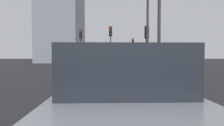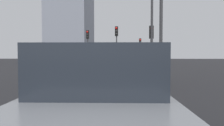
% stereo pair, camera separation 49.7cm
% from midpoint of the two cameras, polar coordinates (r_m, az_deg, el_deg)
% --- Properties ---
extents(car_silver_lead, '(4.22, 2.00, 1.62)m').
position_cam_midpoint_polar(car_silver_lead, '(10.90, 2.02, -1.45)').
color(car_silver_lead, '#A8AAB2').
rests_on(car_silver_lead, ground_plane).
extents(car_grey_second, '(4.71, 2.17, 1.60)m').
position_cam_midpoint_polar(car_grey_second, '(3.46, 1.35, -9.44)').
color(car_grey_second, slate).
rests_on(car_grey_second, ground_plane).
extents(traffic_light_near_left, '(0.32, 0.30, 4.15)m').
position_cam_midpoint_polar(traffic_light_near_left, '(22.57, -6.16, 6.04)').
color(traffic_light_near_left, '#2D2D30').
rests_on(traffic_light_near_left, ground_plane).
extents(traffic_light_near_right, '(0.33, 0.30, 4.17)m').
position_cam_midpoint_polar(traffic_light_near_right, '(19.55, 1.99, 6.70)').
color(traffic_light_near_right, '#2D2D30').
rests_on(traffic_light_near_right, ground_plane).
extents(traffic_light_far_left, '(0.32, 0.30, 3.54)m').
position_cam_midpoint_polar(traffic_light_far_left, '(14.94, 11.82, 6.35)').
color(traffic_light_far_left, '#2D2D30').
rests_on(traffic_light_far_left, ground_plane).
extents(traffic_light_far_right, '(0.32, 0.30, 3.52)m').
position_cam_midpoint_polar(traffic_light_far_right, '(25.64, 8.37, 4.60)').
color(traffic_light_far_right, '#2D2D30').
rests_on(traffic_light_far_right, ground_plane).
extents(street_lamp_kerbside, '(0.56, 0.36, 8.20)m').
position_cam_midpoint_polar(street_lamp_kerbside, '(14.48, 12.04, 15.33)').
color(street_lamp_kerbside, '#2D2D30').
rests_on(street_lamp_kerbside, ground_plane).
extents(street_lamp_far, '(0.56, 0.36, 7.05)m').
position_cam_midpoint_polar(street_lamp_far, '(10.93, 14.83, 16.45)').
color(street_lamp_far, '#2D2D30').
rests_on(street_lamp_far, ground_plane).
extents(building_facade_left, '(12.95, 7.66, 16.89)m').
position_cam_midpoint_polar(building_facade_left, '(44.53, -10.79, 11.19)').
color(building_facade_left, gray).
rests_on(building_facade_left, ground_plane).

